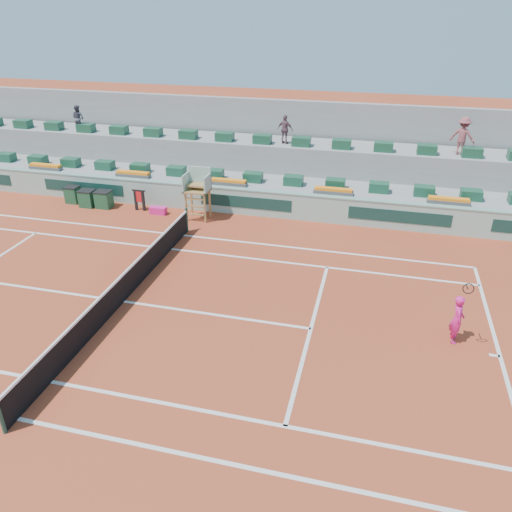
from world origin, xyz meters
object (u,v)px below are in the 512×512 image
(tennis_player, at_px, (457,319))
(drink_cooler_a, at_px, (104,199))
(player_bag, at_px, (158,210))
(umpire_chair, at_px, (198,187))

(tennis_player, bearing_deg, drink_cooler_a, 155.40)
(player_bag, height_order, umpire_chair, umpire_chair)
(umpire_chair, xyz_separation_m, drink_cooler_a, (-4.99, 0.12, -1.12))
(umpire_chair, height_order, tennis_player, umpire_chair)
(tennis_player, bearing_deg, player_bag, 151.08)
(drink_cooler_a, height_order, tennis_player, tennis_player)
(umpire_chair, height_order, drink_cooler_a, umpire_chair)
(umpire_chair, xyz_separation_m, tennis_player, (10.63, -7.03, -0.76))
(umpire_chair, relative_size, drink_cooler_a, 2.86)
(umpire_chair, bearing_deg, drink_cooler_a, 178.64)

